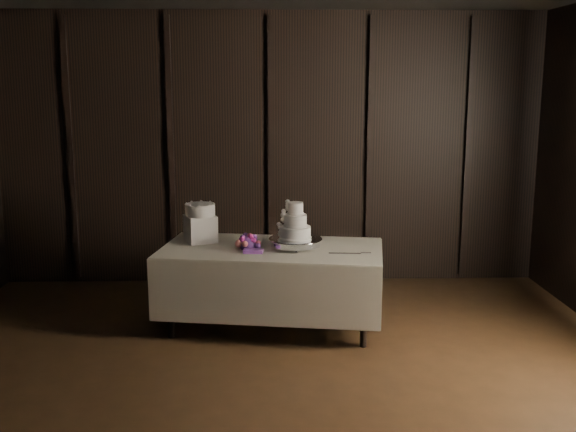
# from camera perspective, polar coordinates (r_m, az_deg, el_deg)

# --- Properties ---
(room) EXTENTS (6.08, 7.08, 3.08)m
(room) POSITION_cam_1_polar(r_m,az_deg,el_deg) (4.04, -1.22, 0.86)
(room) COLOR black
(room) RESTS_ON ground
(display_table) EXTENTS (2.13, 1.34, 0.76)m
(display_table) POSITION_cam_1_polar(r_m,az_deg,el_deg) (6.21, -1.39, -5.75)
(display_table) COLOR beige
(display_table) RESTS_ON ground
(cake_stand) EXTENTS (0.57, 0.57, 0.09)m
(cake_stand) POSITION_cam_1_polar(r_m,az_deg,el_deg) (6.08, 0.63, -2.32)
(cake_stand) COLOR silver
(cake_stand) RESTS_ON display_table
(wedding_cake) EXTENTS (0.31, 0.28, 0.33)m
(wedding_cake) POSITION_cam_1_polar(r_m,az_deg,el_deg) (6.03, 0.41, -0.73)
(wedding_cake) COLOR white
(wedding_cake) RESTS_ON cake_stand
(bouquet) EXTENTS (0.32, 0.41, 0.18)m
(bouquet) POSITION_cam_1_polar(r_m,az_deg,el_deg) (6.03, -3.41, -2.30)
(bouquet) COLOR #C74C60
(bouquet) RESTS_ON display_table
(box_pedestal) EXTENTS (0.34, 0.34, 0.25)m
(box_pedestal) POSITION_cam_1_polar(r_m,az_deg,el_deg) (6.36, -7.41, -1.07)
(box_pedestal) COLOR white
(box_pedestal) RESTS_ON display_table
(small_cake) EXTENTS (0.29, 0.29, 0.11)m
(small_cake) POSITION_cam_1_polar(r_m,az_deg,el_deg) (6.33, -7.46, 0.53)
(small_cake) COLOR white
(small_cake) RESTS_ON box_pedestal
(cake_knife) EXTENTS (0.37, 0.05, 0.01)m
(cake_knife) POSITION_cam_1_polar(r_m,az_deg,el_deg) (5.90, 4.83, -3.18)
(cake_knife) COLOR silver
(cake_knife) RESTS_ON display_table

